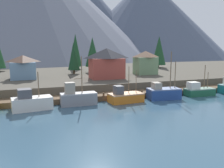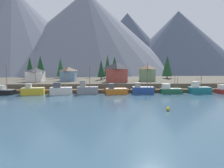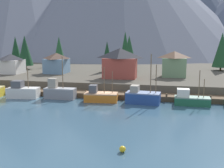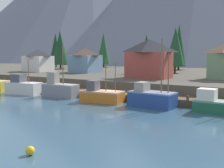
{
  "view_description": "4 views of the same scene",
  "coord_description": "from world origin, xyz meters",
  "px_view_note": "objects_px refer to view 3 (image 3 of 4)",
  "views": [
    {
      "loc": [
        -16.84,
        -41.76,
        10.28
      ],
      "look_at": [
        -1.96,
        1.22,
        3.01
      ],
      "focal_mm": 38.02,
      "sensor_mm": 36.0,
      "label": 1
    },
    {
      "loc": [
        -4.4,
        -58.19,
        8.0
      ],
      "look_at": [
        -1.51,
        2.08,
        2.64
      ],
      "focal_mm": 30.17,
      "sensor_mm": 36.0,
      "label": 2
    },
    {
      "loc": [
        11.91,
        -51.01,
        11.84
      ],
      "look_at": [
        0.75,
        3.03,
        2.63
      ],
      "focal_mm": 42.91,
      "sensor_mm": 36.0,
      "label": 3
    },
    {
      "loc": [
        23.97,
        -40.35,
        7.79
      ],
      "look_at": [
        -1.44,
        2.74,
        2.2
      ],
      "focal_mm": 49.04,
      "sensor_mm": 36.0,
      "label": 4
    }
  ],
  "objects_px": {
    "house_red": "(120,63)",
    "channel_buoy": "(122,149)",
    "conifer_mid_left": "(16,49)",
    "house_blue": "(57,63)",
    "conifer_near_left": "(107,55)",
    "house_green": "(174,64)",
    "conifer_back_right": "(222,50)",
    "fishing_boat_white": "(23,91)",
    "fishing_boat_green": "(190,99)",
    "house_white": "(11,64)",
    "fishing_boat_grey": "(59,92)",
    "conifer_mid_right": "(59,50)",
    "fishing_boat_orange": "(100,96)",
    "conifer_back_left": "(25,51)",
    "conifer_near_right": "(129,51)",
    "fishing_boat_blue": "(142,97)",
    "conifer_centre": "(125,48)"
  },
  "relations": [
    {
      "from": "fishing_boat_grey",
      "to": "conifer_near_left",
      "type": "xyz_separation_m",
      "value": [
        4.05,
        26.04,
        6.16
      ]
    },
    {
      "from": "house_white",
      "to": "conifer_mid_left",
      "type": "distance_m",
      "value": 18.32
    },
    {
      "from": "fishing_boat_green",
      "to": "conifer_mid_right",
      "type": "height_order",
      "value": "conifer_mid_right"
    },
    {
      "from": "conifer_near_left",
      "to": "fishing_boat_blue",
      "type": "bearing_deg",
      "value": -64.38
    },
    {
      "from": "house_red",
      "to": "channel_buoy",
      "type": "distance_m",
      "value": 38.42
    },
    {
      "from": "house_blue",
      "to": "conifer_mid_right",
      "type": "relative_size",
      "value": 0.64
    },
    {
      "from": "conifer_near_right",
      "to": "conifer_centre",
      "type": "distance_m",
      "value": 11.79
    },
    {
      "from": "house_white",
      "to": "conifer_near_left",
      "type": "xyz_separation_m",
      "value": [
        25.31,
        8.93,
        2.26
      ]
    },
    {
      "from": "conifer_mid_left",
      "to": "house_blue",
      "type": "bearing_deg",
      "value": -32.35
    },
    {
      "from": "conifer_centre",
      "to": "fishing_boat_blue",
      "type": "bearing_deg",
      "value": -76.59
    },
    {
      "from": "conifer_back_left",
      "to": "channel_buoy",
      "type": "xyz_separation_m",
      "value": [
        39.32,
        -50.35,
        -8.08
      ]
    },
    {
      "from": "house_blue",
      "to": "conifer_back_left",
      "type": "xyz_separation_m",
      "value": [
        -13.33,
        6.74,
        3.04
      ]
    },
    {
      "from": "house_green",
      "to": "conifer_centre",
      "type": "distance_m",
      "value": 26.28
    },
    {
      "from": "conifer_mid_left",
      "to": "fishing_boat_white",
      "type": "bearing_deg",
      "value": -57.44
    },
    {
      "from": "fishing_boat_white",
      "to": "fishing_boat_green",
      "type": "distance_m",
      "value": 33.29
    },
    {
      "from": "conifer_mid_left",
      "to": "conifer_back_left",
      "type": "bearing_deg",
      "value": -41.4
    },
    {
      "from": "fishing_boat_white",
      "to": "fishing_boat_blue",
      "type": "bearing_deg",
      "value": -7.0
    },
    {
      "from": "fishing_boat_white",
      "to": "conifer_mid_right",
      "type": "bearing_deg",
      "value": 95.22
    },
    {
      "from": "fishing_boat_white",
      "to": "fishing_boat_grey",
      "type": "distance_m",
      "value": 7.79
    },
    {
      "from": "conifer_back_left",
      "to": "house_red",
      "type": "bearing_deg",
      "value": -21.85
    },
    {
      "from": "fishing_boat_grey",
      "to": "house_white",
      "type": "distance_m",
      "value": 27.57
    },
    {
      "from": "house_white",
      "to": "conifer_mid_right",
      "type": "distance_m",
      "value": 24.2
    },
    {
      "from": "fishing_boat_orange",
      "to": "conifer_back_left",
      "type": "height_order",
      "value": "conifer_back_left"
    },
    {
      "from": "house_green",
      "to": "conifer_back_right",
      "type": "relative_size",
      "value": 0.57
    },
    {
      "from": "house_white",
      "to": "conifer_back_left",
      "type": "height_order",
      "value": "conifer_back_left"
    },
    {
      "from": "house_red",
      "to": "conifer_near_left",
      "type": "relative_size",
      "value": 0.94
    },
    {
      "from": "conifer_near_right",
      "to": "fishing_boat_blue",
      "type": "bearing_deg",
      "value": -77.01
    },
    {
      "from": "conifer_centre",
      "to": "channel_buoy",
      "type": "distance_m",
      "value": 64.4
    },
    {
      "from": "fishing_boat_blue",
      "to": "conifer_centre",
      "type": "xyz_separation_m",
      "value": [
        -9.66,
        40.49,
        7.77
      ]
    },
    {
      "from": "fishing_boat_white",
      "to": "channel_buoy",
      "type": "relative_size",
      "value": 9.37
    },
    {
      "from": "house_red",
      "to": "conifer_back_right",
      "type": "relative_size",
      "value": 0.72
    },
    {
      "from": "house_white",
      "to": "conifer_centre",
      "type": "height_order",
      "value": "conifer_centre"
    },
    {
      "from": "fishing_boat_green",
      "to": "house_red",
      "type": "bearing_deg",
      "value": 138.66
    },
    {
      "from": "house_white",
      "to": "conifer_mid_left",
      "type": "relative_size",
      "value": 0.6
    },
    {
      "from": "house_red",
      "to": "conifer_back_left",
      "type": "height_order",
      "value": "conifer_back_left"
    },
    {
      "from": "fishing_boat_grey",
      "to": "channel_buoy",
      "type": "relative_size",
      "value": 12.23
    },
    {
      "from": "house_green",
      "to": "channel_buoy",
      "type": "relative_size",
      "value": 9.24
    },
    {
      "from": "fishing_boat_white",
      "to": "conifer_near_left",
      "type": "relative_size",
      "value": 0.74
    },
    {
      "from": "house_red",
      "to": "conifer_near_left",
      "type": "bearing_deg",
      "value": 116.22
    },
    {
      "from": "house_white",
      "to": "conifer_near_right",
      "type": "xyz_separation_m",
      "value": [
        31.39,
        11.35,
        3.37
      ]
    },
    {
      "from": "house_green",
      "to": "conifer_near_left",
      "type": "distance_m",
      "value": 20.15
    },
    {
      "from": "conifer_mid_right",
      "to": "conifer_near_left",
      "type": "bearing_deg",
      "value": -35.08
    },
    {
      "from": "house_white",
      "to": "conifer_back_right",
      "type": "bearing_deg",
      "value": 18.21
    },
    {
      "from": "conifer_centre",
      "to": "conifer_near_right",
      "type": "bearing_deg",
      "value": -75.52
    },
    {
      "from": "house_red",
      "to": "conifer_near_left",
      "type": "distance_m",
      "value": 13.36
    },
    {
      "from": "fishing_boat_orange",
      "to": "conifer_back_right",
      "type": "xyz_separation_m",
      "value": [
        28.39,
        37.01,
        7.72
      ]
    },
    {
      "from": "conifer_near_left",
      "to": "conifer_back_left",
      "type": "height_order",
      "value": "conifer_back_left"
    },
    {
      "from": "house_green",
      "to": "channel_buoy",
      "type": "height_order",
      "value": "house_green"
    },
    {
      "from": "fishing_boat_blue",
      "to": "conifer_mid_left",
      "type": "bearing_deg",
      "value": 148.66
    },
    {
      "from": "fishing_boat_white",
      "to": "conifer_near_right",
      "type": "xyz_separation_m",
      "value": [
        17.89,
        29.14,
        7.31
      ]
    }
  ]
}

